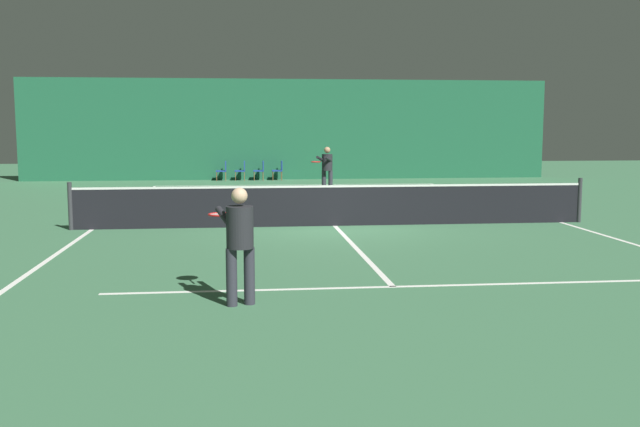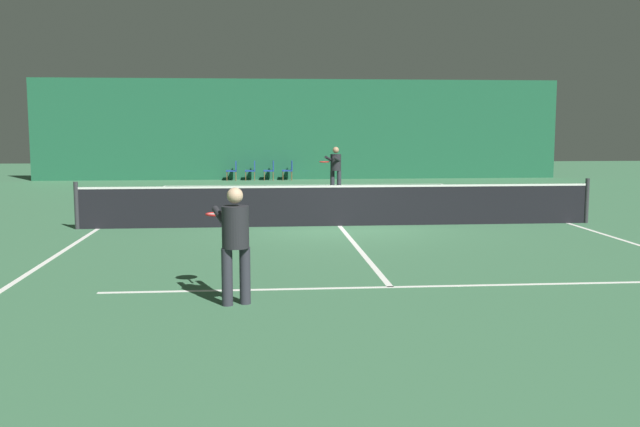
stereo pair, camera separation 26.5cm
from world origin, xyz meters
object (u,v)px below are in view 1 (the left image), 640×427
(courtside_chair_3, at_px, (279,169))
(player_far, at_px, (327,166))
(courtside_chair_1, at_px, (242,169))
(courtside_chair_2, at_px, (260,169))
(tennis_net, at_px, (335,204))
(courtside_chair_0, at_px, (223,169))
(player_near, at_px, (239,237))

(courtside_chair_3, bearing_deg, player_far, 11.89)
(courtside_chair_1, distance_m, courtside_chair_2, 0.80)
(tennis_net, xyz_separation_m, courtside_chair_3, (-0.53, 14.44, -0.03))
(tennis_net, relative_size, courtside_chair_3, 14.29)
(courtside_chair_1, height_order, courtside_chair_2, same)
(player_far, bearing_deg, courtside_chair_0, -119.45)
(player_far, height_order, courtside_chair_3, player_far)
(player_near, relative_size, courtside_chair_3, 1.81)
(courtside_chair_1, bearing_deg, courtside_chair_3, 90.00)
(tennis_net, distance_m, player_far, 8.21)
(courtside_chair_0, xyz_separation_m, courtside_chair_2, (1.60, 0.00, 0.00))
(tennis_net, height_order, player_near, player_near)
(tennis_net, relative_size, courtside_chair_2, 14.29)
(courtside_chair_0, bearing_deg, tennis_net, 11.46)
(courtside_chair_0, xyz_separation_m, courtside_chair_3, (2.40, 0.00, 0.00))
(courtside_chair_1, bearing_deg, player_far, 24.94)
(courtside_chair_2, distance_m, courtside_chair_3, 0.80)
(courtside_chair_0, bearing_deg, player_near, 1.94)
(player_near, xyz_separation_m, courtside_chair_1, (0.06, 21.61, -0.40))
(player_near, distance_m, courtside_chair_3, 21.68)
(player_near, height_order, courtside_chair_0, player_near)
(player_near, height_order, player_far, player_far)
(courtside_chair_2, bearing_deg, courtside_chair_3, 90.00)
(player_far, xyz_separation_m, courtside_chair_2, (-2.12, 6.28, -0.45))
(tennis_net, height_order, courtside_chair_0, tennis_net)
(player_near, distance_m, courtside_chair_2, 21.63)
(player_far, height_order, courtside_chair_0, player_far)
(courtside_chair_0, relative_size, courtside_chair_1, 1.00)
(tennis_net, distance_m, courtside_chair_1, 14.59)
(courtside_chair_2, bearing_deg, courtside_chair_0, -90.00)
(player_far, bearing_deg, courtside_chair_3, -138.19)
(tennis_net, distance_m, courtside_chair_0, 14.73)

